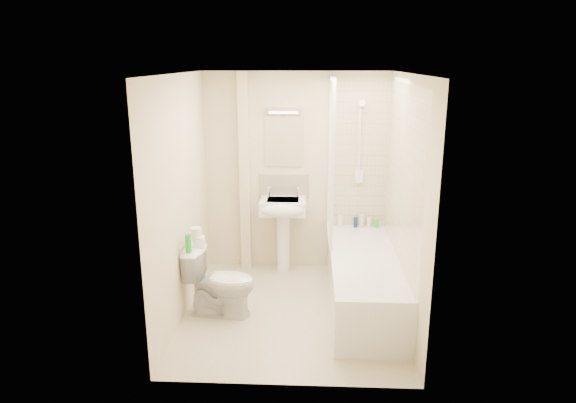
{
  "coord_description": "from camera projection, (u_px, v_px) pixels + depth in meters",
  "views": [
    {
      "loc": [
        0.19,
        -4.82,
        2.53
      ],
      "look_at": [
        -0.05,
        0.2,
        1.13
      ],
      "focal_mm": 32.0,
      "sensor_mm": 36.0,
      "label": 1
    }
  ],
  "objects": [
    {
      "name": "shower_fixture",
      "position": [
        360.0,
        146.0,
        6.03
      ],
      "size": [
        0.1,
        0.16,
        0.99
      ],
      "color": "white",
      "rests_on": "wall_back"
    },
    {
      "name": "toilet",
      "position": [
        221.0,
        282.0,
        5.19
      ],
      "size": [
        0.55,
        0.78,
        0.7
      ],
      "primitive_type": "imported",
      "rotation": [
        0.0,
        0.0,
        1.46
      ],
      "color": "white",
      "rests_on": "ground"
    },
    {
      "name": "bottle_white_b",
      "position": [
        369.0,
        222.0,
        6.24
      ],
      "size": [
        0.05,
        0.05,
        0.12
      ],
      "primitive_type": "cylinder",
      "color": "white",
      "rests_on": "bathtub"
    },
    {
      "name": "tile_back",
      "position": [
        359.0,
        155.0,
        6.1
      ],
      "size": [
        0.7,
        0.01,
        1.75
      ],
      "primitive_type": "cube",
      "color": "beige",
      "rests_on": "wall_back"
    },
    {
      "name": "wall_left",
      "position": [
        181.0,
        199.0,
        5.06
      ],
      "size": [
        0.02,
        2.5,
        2.4
      ],
      "primitive_type": "cube",
      "color": "beige",
      "rests_on": "ground"
    },
    {
      "name": "bottle_blue",
      "position": [
        356.0,
        222.0,
        6.25
      ],
      "size": [
        0.05,
        0.05,
        0.12
      ],
      "primitive_type": "cylinder",
      "color": "navy",
      "rests_on": "bathtub"
    },
    {
      "name": "floor",
      "position": [
        292.0,
        311.0,
        5.33
      ],
      "size": [
        2.5,
        2.5,
        0.0
      ],
      "primitive_type": "plane",
      "color": "beige",
      "rests_on": "ground"
    },
    {
      "name": "strip_light",
      "position": [
        284.0,
        111.0,
        5.98
      ],
      "size": [
        0.42,
        0.07,
        0.07
      ],
      "primitive_type": "cube",
      "color": "silver",
      "rests_on": "wall_back"
    },
    {
      "name": "wall_right",
      "position": [
        406.0,
        202.0,
        4.95
      ],
      "size": [
        0.02,
        2.5,
        2.4
      ],
      "primitive_type": "cube",
      "color": "beige",
      "rests_on": "ground"
    },
    {
      "name": "toilet_roll_lower",
      "position": [
        199.0,
        241.0,
        5.16
      ],
      "size": [
        0.12,
        0.12,
        0.11
      ],
      "primitive_type": "cylinder",
      "color": "white",
      "rests_on": "toilet"
    },
    {
      "name": "splashback",
      "position": [
        284.0,
        187.0,
        6.25
      ],
      "size": [
        0.6,
        0.02,
        0.3
      ],
      "primitive_type": "cube",
      "color": "beige",
      "rests_on": "wall_back"
    },
    {
      "name": "bottle_white_a",
      "position": [
        340.0,
        221.0,
        6.25
      ],
      "size": [
        0.06,
        0.06,
        0.14
      ],
      "primitive_type": "cylinder",
      "color": "white",
      "rests_on": "bathtub"
    },
    {
      "name": "toilet_roll_upper",
      "position": [
        196.0,
        232.0,
        5.14
      ],
      "size": [
        0.11,
        0.11,
        0.09
      ],
      "primitive_type": "cylinder",
      "color": "white",
      "rests_on": "toilet_roll_lower"
    },
    {
      "name": "mirror",
      "position": [
        284.0,
        142.0,
        6.1
      ],
      "size": [
        0.46,
        0.01,
        0.6
      ],
      "primitive_type": "cube",
      "color": "white",
      "rests_on": "wall_back"
    },
    {
      "name": "bathtub",
      "position": [
        364.0,
        280.0,
        5.4
      ],
      "size": [
        0.7,
        2.1,
        0.55
      ],
      "color": "white",
      "rests_on": "ground"
    },
    {
      "name": "pipe_boxing",
      "position": [
        245.0,
        173.0,
        6.18
      ],
      "size": [
        0.12,
        0.12,
        2.4
      ],
      "primitive_type": "cube",
      "color": "beige",
      "rests_on": "ground"
    },
    {
      "name": "ceiling",
      "position": [
        292.0,
        74.0,
        4.68
      ],
      "size": [
        2.2,
        2.5,
        0.02
      ],
      "primitive_type": "cube",
      "color": "white",
      "rests_on": "wall_back"
    },
    {
      "name": "bottle_green",
      "position": [
        376.0,
        223.0,
        6.24
      ],
      "size": [
        0.06,
        0.06,
        0.1
      ],
      "primitive_type": "cylinder",
      "color": "green",
      "rests_on": "bathtub"
    },
    {
      "name": "tile_right",
      "position": [
        403.0,
        175.0,
        5.08
      ],
      "size": [
        0.01,
        2.1,
        1.75
      ],
      "primitive_type": "cube",
      "color": "beige",
      "rests_on": "wall_right"
    },
    {
      "name": "wall_back",
      "position": [
        296.0,
        173.0,
        6.21
      ],
      "size": [
        2.2,
        0.02,
        2.4
      ],
      "primitive_type": "cube",
      "color": "beige",
      "rests_on": "ground"
    },
    {
      "name": "pedestal_sink",
      "position": [
        283.0,
        215.0,
        6.11
      ],
      "size": [
        0.54,
        0.49,
        1.05
      ],
      "color": "white",
      "rests_on": "ground"
    },
    {
      "name": "shower_screen",
      "position": [
        331.0,
        160.0,
        5.69
      ],
      "size": [
        0.04,
        0.92,
        1.8
      ],
      "color": "white",
      "rests_on": "bathtub"
    },
    {
      "name": "bottle_cream",
      "position": [
        362.0,
        221.0,
        6.24
      ],
      "size": [
        0.06,
        0.06,
        0.16
      ],
      "primitive_type": "cylinder",
      "color": "beige",
      "rests_on": "bathtub"
    },
    {
      "name": "green_bottle",
      "position": [
        188.0,
        243.0,
        4.99
      ],
      "size": [
        0.06,
        0.06,
        0.19
      ],
      "primitive_type": "cylinder",
      "color": "green",
      "rests_on": "toilet"
    }
  ]
}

